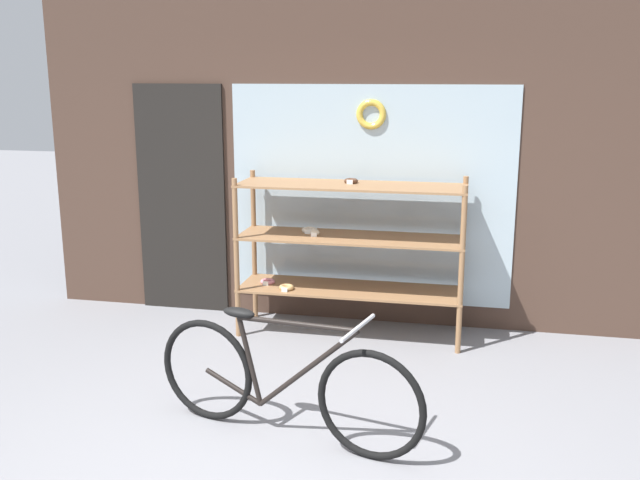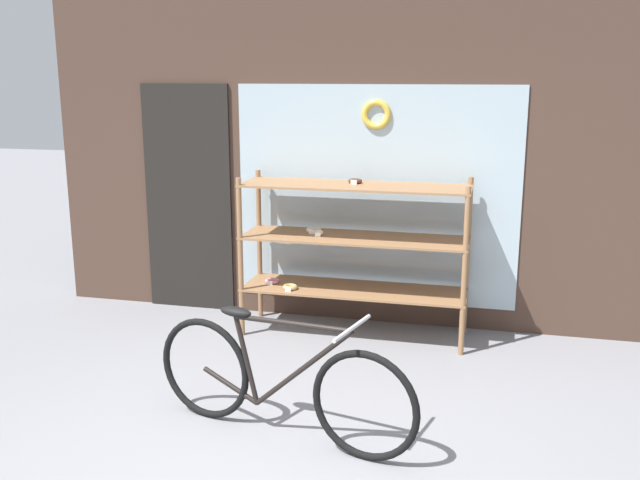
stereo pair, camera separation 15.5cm
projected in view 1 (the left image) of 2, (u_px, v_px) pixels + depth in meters
storefront_facade at (345, 104)px, 6.12m from camera, size 5.65×0.13×3.97m
display_case at (349, 241)px, 5.96m from camera, size 1.89×0.54×1.36m
bicycle at (283, 382)px, 4.32m from camera, size 1.76×0.58×0.80m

